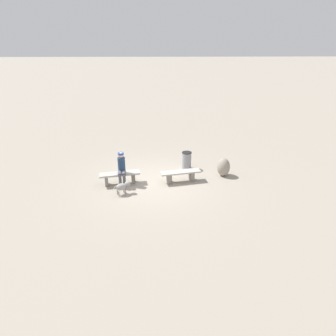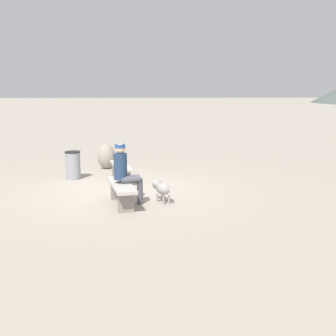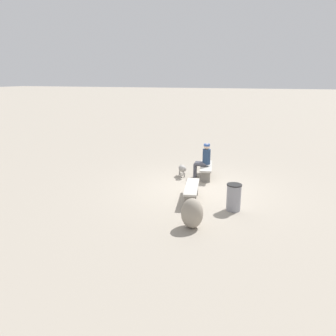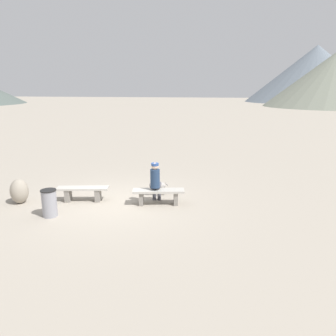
# 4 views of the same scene
# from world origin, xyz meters

# --- Properties ---
(ground) EXTENTS (210.00, 210.00, 0.06)m
(ground) POSITION_xyz_m (0.00, 0.00, -0.03)
(ground) COLOR #9E9384
(bench_left) EXTENTS (1.65, 0.69, 0.45)m
(bench_left) POSITION_xyz_m (-1.10, -0.02, 0.30)
(bench_left) COLOR gray
(bench_left) RESTS_ON ground
(bench_right) EXTENTS (1.62, 0.71, 0.47)m
(bench_right) POSITION_xyz_m (1.31, 0.10, 0.34)
(bench_right) COLOR gray
(bench_right) RESTS_ON ground
(seated_person) EXTENTS (0.35, 0.62, 1.32)m
(seated_person) POSITION_xyz_m (1.20, 0.18, 0.75)
(seated_person) COLOR navy
(seated_person) RESTS_ON ground
(dog) EXTENTS (0.60, 0.44, 0.47)m
(dog) POSITION_xyz_m (1.11, 0.96, 0.32)
(dog) COLOR gray
(dog) RESTS_ON ground
(trash_bin) EXTENTS (0.43, 0.43, 0.77)m
(trash_bin) POSITION_xyz_m (-1.47, -1.35, 0.39)
(trash_bin) COLOR gray
(trash_bin) RESTS_ON ground
(boulder) EXTENTS (0.60, 0.62, 0.77)m
(boulder) POSITION_xyz_m (-2.94, -0.54, 0.39)
(boulder) COLOR gray
(boulder) RESTS_ON ground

